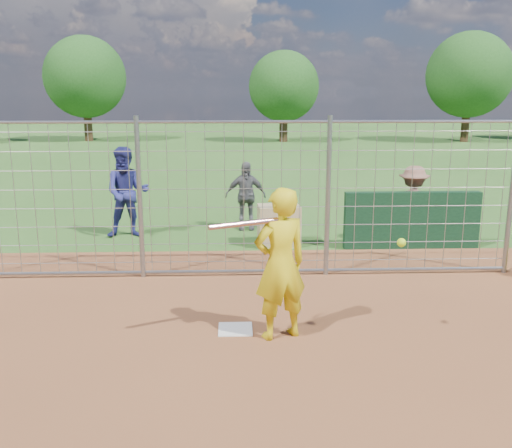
{
  "coord_description": "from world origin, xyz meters",
  "views": [
    {
      "loc": [
        0.01,
        -6.95,
        2.94
      ],
      "look_at": [
        0.3,
        0.8,
        1.15
      ],
      "focal_mm": 40.0,
      "sensor_mm": 36.0,
      "label": 1
    }
  ],
  "objects_px": {
    "bystander_a": "(127,193)",
    "bystander_b": "(246,196)",
    "batter": "(280,264)",
    "equipment_bin": "(279,226)",
    "bystander_c": "(413,206)"
  },
  "relations": [
    {
      "from": "bystander_a",
      "to": "bystander_b",
      "type": "distance_m",
      "value": 2.52
    },
    {
      "from": "batter",
      "to": "bystander_b",
      "type": "bearing_deg",
      "value": -109.2
    },
    {
      "from": "batter",
      "to": "equipment_bin",
      "type": "xyz_separation_m",
      "value": [
        0.32,
        4.3,
        -0.53
      ]
    },
    {
      "from": "bystander_c",
      "to": "equipment_bin",
      "type": "relative_size",
      "value": 1.96
    },
    {
      "from": "equipment_bin",
      "to": "bystander_b",
      "type": "bearing_deg",
      "value": 110.25
    },
    {
      "from": "bystander_a",
      "to": "bystander_c",
      "type": "xyz_separation_m",
      "value": [
        5.69,
        -0.84,
        -0.15
      ]
    },
    {
      "from": "batter",
      "to": "bystander_c",
      "type": "distance_m",
      "value": 5.19
    },
    {
      "from": "bystander_c",
      "to": "batter",
      "type": "bearing_deg",
      "value": 68.99
    },
    {
      "from": "bystander_b",
      "to": "bystander_c",
      "type": "height_order",
      "value": "bystander_c"
    },
    {
      "from": "batter",
      "to": "bystander_a",
      "type": "xyz_separation_m",
      "value": [
        -2.75,
        5.11,
        0.0
      ]
    },
    {
      "from": "batter",
      "to": "bystander_b",
      "type": "xyz_separation_m",
      "value": [
        -0.31,
        5.69,
        -0.19
      ]
    },
    {
      "from": "batter",
      "to": "bystander_b",
      "type": "height_order",
      "value": "batter"
    },
    {
      "from": "bystander_a",
      "to": "bystander_c",
      "type": "distance_m",
      "value": 5.75
    },
    {
      "from": "bystander_b",
      "to": "bystander_c",
      "type": "bearing_deg",
      "value": -24.22
    },
    {
      "from": "bystander_a",
      "to": "bystander_b",
      "type": "bearing_deg",
      "value": 7.28
    }
  ]
}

